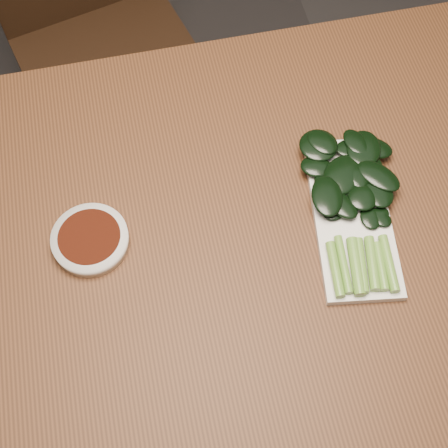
# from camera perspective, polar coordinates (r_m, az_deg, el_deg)

# --- Properties ---
(ground) EXTENTS (6.00, 6.00, 0.00)m
(ground) POSITION_cam_1_polar(r_m,az_deg,el_deg) (1.69, 0.03, -12.27)
(ground) COLOR #2A2828
(ground) RESTS_ON ground
(table) EXTENTS (1.40, 0.80, 0.75)m
(table) POSITION_cam_1_polar(r_m,az_deg,el_deg) (1.05, 0.04, -2.42)
(table) COLOR #4B2A15
(table) RESTS_ON ground
(chair_far) EXTENTS (0.51, 0.51, 0.89)m
(chair_far) POSITION_cam_1_polar(r_m,az_deg,el_deg) (1.65, -11.46, 17.09)
(chair_far) COLOR black
(chair_far) RESTS_ON ground
(sauce_bowl) EXTENTS (0.12, 0.12, 0.02)m
(sauce_bowl) POSITION_cam_1_polar(r_m,az_deg,el_deg) (0.99, -12.12, -1.40)
(sauce_bowl) COLOR silver
(sauce_bowl) RESTS_ON table
(serving_plate) EXTENTS (0.16, 0.30, 0.01)m
(serving_plate) POSITION_cam_1_polar(r_m,az_deg,el_deg) (1.01, 11.56, 0.67)
(serving_plate) COLOR silver
(serving_plate) RESTS_ON table
(gai_lan) EXTENTS (0.18, 0.31, 0.02)m
(gai_lan) POSITION_cam_1_polar(r_m,az_deg,el_deg) (1.02, 11.53, 3.22)
(gai_lan) COLOR #679A35
(gai_lan) RESTS_ON serving_plate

